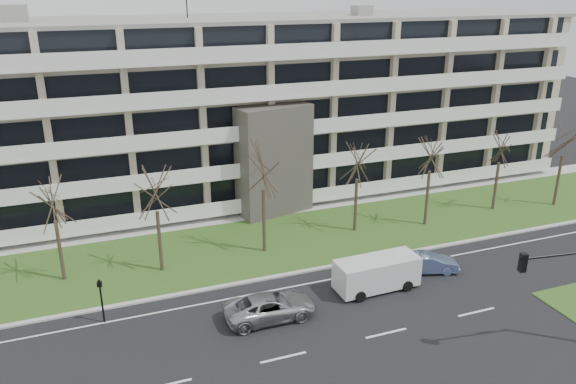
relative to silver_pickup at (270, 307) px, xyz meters
name	(u,v)px	position (x,y,z in m)	size (l,w,h in m)	color
ground	(386,333)	(5.45, -3.68, -0.73)	(160.00, 160.00, 0.00)	black
grass_verge	(299,238)	(5.45, 9.32, -0.70)	(90.00, 10.00, 0.06)	#2D531B
curb	(326,267)	(5.45, 4.32, -0.67)	(90.00, 0.35, 0.12)	#B2B2AD
sidewalk	(275,211)	(5.45, 14.82, -0.69)	(90.00, 2.00, 0.08)	#B2B2AD
lane_edge_line	(336,278)	(5.45, 2.82, -0.73)	(90.00, 0.12, 0.01)	white
apartment_building	(249,106)	(5.45, 21.64, 6.88)	(60.50, 15.10, 18.75)	tan
silver_pickup	(270,307)	(0.00, 0.00, 0.00)	(2.42, 5.26, 1.46)	#A6A7AD
blue_sedan	(428,263)	(11.53, 1.48, -0.08)	(1.39, 3.97, 1.31)	#697EB7
white_van	(378,271)	(7.35, 0.76, 0.50)	(5.36, 2.31, 2.06)	silver
traffic_signal	(574,283)	(13.43, -8.03, 3.14)	(5.12, 1.02, 5.97)	black
pedestrian_signal	(101,295)	(-8.94, 2.88, 1.00)	(0.29, 0.24, 2.72)	black
tree_1	(52,196)	(-11.04, 8.83, 5.05)	(3.72, 3.72, 7.43)	#382B21
tree_2	(155,187)	(-4.93, 7.87, 5.19)	(3.81, 3.81, 7.61)	#382B21
tree_3	(263,164)	(2.35, 8.16, 5.81)	(4.20, 4.20, 8.41)	#382B21
tree_4	(358,158)	(10.01, 9.09, 5.12)	(3.76, 3.76, 7.52)	#382B21
tree_5	(432,149)	(15.75, 8.17, 5.47)	(3.99, 3.99, 7.97)	#382B21
tree_6	(501,144)	(22.97, 8.89, 5.01)	(3.69, 3.69, 7.39)	#382B21
tree_7	(566,135)	(28.51, 7.78, 5.51)	(4.01, 4.01, 8.02)	#382B21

